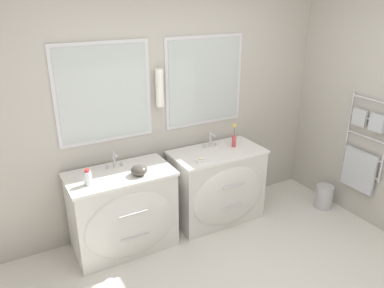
# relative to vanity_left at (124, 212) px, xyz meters

# --- Properties ---
(wall_back) EXTENTS (5.27, 0.16, 2.60)m
(wall_back) POSITION_rel_vanity_left_xyz_m (0.66, 0.35, 0.89)
(wall_back) COLOR #B2ADA3
(wall_back) RESTS_ON ground_plane
(wall_right) EXTENTS (0.13, 3.65, 2.60)m
(wall_right) POSITION_rel_vanity_left_xyz_m (2.53, -0.65, 0.88)
(wall_right) COLOR #B2ADA3
(wall_right) RESTS_ON ground_plane
(vanity_left) EXTENTS (0.99, 0.60, 0.81)m
(vanity_left) POSITION_rel_vanity_left_xyz_m (0.00, 0.00, 0.00)
(vanity_left) COLOR silver
(vanity_left) RESTS_ON ground_plane
(vanity_right) EXTENTS (0.99, 0.60, 0.81)m
(vanity_right) POSITION_rel_vanity_left_xyz_m (1.08, 0.00, 0.00)
(vanity_right) COLOR silver
(vanity_right) RESTS_ON ground_plane
(faucet_left) EXTENTS (0.17, 0.10, 0.16)m
(faucet_left) POSITION_rel_vanity_left_xyz_m (-0.00, 0.17, 0.47)
(faucet_left) COLOR silver
(faucet_left) RESTS_ON vanity_left
(faucet_right) EXTENTS (0.17, 0.10, 0.16)m
(faucet_right) POSITION_rel_vanity_left_xyz_m (1.08, 0.17, 0.47)
(faucet_right) COLOR silver
(faucet_right) RESTS_ON vanity_right
(toiletry_bottle) EXTENTS (0.07, 0.07, 0.15)m
(toiletry_bottle) POSITION_rel_vanity_left_xyz_m (-0.31, -0.05, 0.47)
(toiletry_bottle) COLOR silver
(toiletry_bottle) RESTS_ON vanity_left
(amenity_bowl) EXTENTS (0.15, 0.15, 0.09)m
(amenity_bowl) POSITION_rel_vanity_left_xyz_m (0.15, -0.09, 0.45)
(amenity_bowl) COLOR #4C4742
(amenity_bowl) RESTS_ON vanity_left
(flower_vase) EXTENTS (0.05, 0.05, 0.26)m
(flower_vase) POSITION_rel_vanity_left_xyz_m (1.30, 0.06, 0.50)
(flower_vase) COLOR #CC4C51
(flower_vase) RESTS_ON vanity_right
(soap_dish) EXTENTS (0.10, 0.07, 0.04)m
(soap_dish) POSITION_rel_vanity_left_xyz_m (0.79, -0.11, 0.42)
(soap_dish) COLOR white
(soap_dish) RESTS_ON vanity_right
(waste_bin) EXTENTS (0.20, 0.20, 0.28)m
(waste_bin) POSITION_rel_vanity_left_xyz_m (2.31, -0.41, -0.27)
(waste_bin) COLOR #B7B7BC
(waste_bin) RESTS_ON ground_plane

